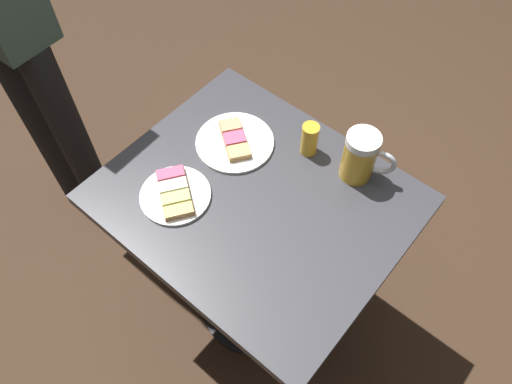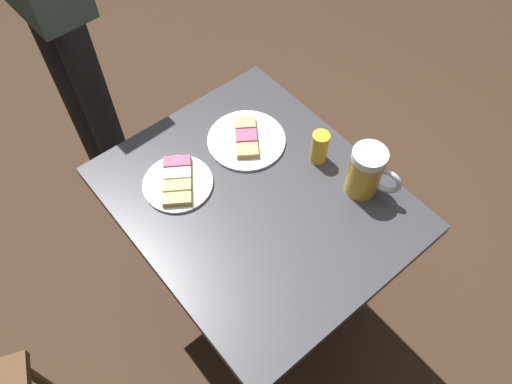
# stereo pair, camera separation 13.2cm
# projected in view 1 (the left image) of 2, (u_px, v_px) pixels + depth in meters

# --- Properties ---
(ground_plane) EXTENTS (6.00, 6.00, 0.00)m
(ground_plane) POSITION_uv_depth(u_px,v_px,m) (256.00, 301.00, 1.98)
(ground_plane) COLOR #382619
(cafe_table) EXTENTS (0.67, 0.80, 0.76)m
(cafe_table) POSITION_uv_depth(u_px,v_px,m) (256.00, 227.00, 1.49)
(cafe_table) COLOR black
(cafe_table) RESTS_ON ground_plane
(plate_near) EXTENTS (0.23, 0.23, 0.03)m
(plate_near) POSITION_uv_depth(u_px,v_px,m) (235.00, 141.00, 1.44)
(plate_near) COLOR white
(plate_near) RESTS_ON cafe_table
(plate_far) EXTENTS (0.19, 0.19, 0.03)m
(plate_far) POSITION_uv_depth(u_px,v_px,m) (175.00, 194.00, 1.33)
(plate_far) COLOR white
(plate_far) RESTS_ON cafe_table
(beer_mug) EXTENTS (0.09, 0.14, 0.16)m
(beer_mug) POSITION_uv_depth(u_px,v_px,m) (361.00, 157.00, 1.32)
(beer_mug) COLOR gold
(beer_mug) RESTS_ON cafe_table
(beer_glass_small) EXTENTS (0.05, 0.05, 0.10)m
(beer_glass_small) POSITION_uv_depth(u_px,v_px,m) (310.00, 139.00, 1.39)
(beer_glass_small) COLOR gold
(beer_glass_small) RESTS_ON cafe_table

